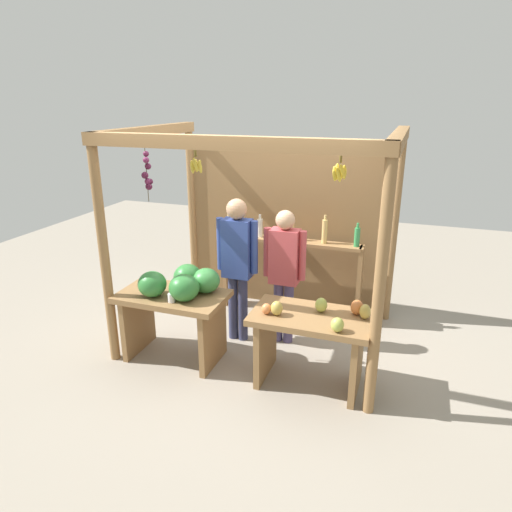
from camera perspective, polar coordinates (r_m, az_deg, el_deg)
ground_plane at (r=5.51m, az=0.68°, el=-9.96°), size 12.00×12.00×0.00m
market_stall at (r=5.39m, az=2.20°, el=5.34°), size 2.81×2.06×2.38m
fruit_counter_left at (r=4.86m, az=-9.69°, el=-5.13°), size 1.13×0.68×1.02m
fruit_counter_right at (r=4.46m, az=6.97°, el=-9.56°), size 1.13×0.64×0.89m
bottle_shelf_unit at (r=5.80m, az=4.29°, el=-0.12°), size 1.80×0.22×1.35m
vendor_man at (r=5.07m, az=-2.34°, el=-0.19°), size 0.48×0.23×1.66m
vendor_woman at (r=5.05m, az=3.55°, el=-1.24°), size 0.48×0.21×1.55m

